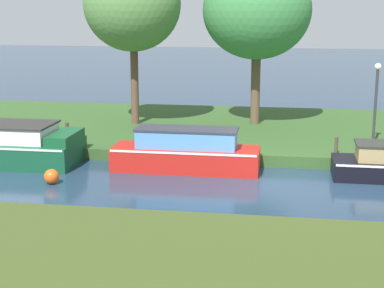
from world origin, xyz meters
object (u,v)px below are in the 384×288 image
(willow_tree_left, at_px, (132,4))
(red_cruiser, at_px, (186,152))
(mooring_post_far, at_px, (336,145))
(mooring_post_near, at_px, (67,133))
(lamp_post, at_px, (376,95))
(willow_tree_centre, at_px, (257,11))
(channel_buoy, at_px, (52,177))

(willow_tree_left, bearing_deg, red_cruiser, -60.35)
(willow_tree_left, relative_size, mooring_post_far, 11.64)
(willow_tree_left, bearing_deg, mooring_post_near, -109.72)
(lamp_post, bearing_deg, willow_tree_centre, 143.19)
(willow_tree_left, height_order, willow_tree_centre, willow_tree_left)
(willow_tree_centre, bearing_deg, red_cruiser, -106.99)
(red_cruiser, bearing_deg, channel_buoy, -150.15)
(willow_tree_left, distance_m, willow_tree_centre, 5.09)
(lamp_post, height_order, channel_buoy, lamp_post)
(mooring_post_near, bearing_deg, mooring_post_far, 0.00)
(lamp_post, bearing_deg, mooring_post_far, -133.68)
(willow_tree_left, height_order, lamp_post, willow_tree_left)
(willow_tree_left, xyz_separation_m, willow_tree_centre, (5.04, 0.70, -0.26))
(mooring_post_near, distance_m, mooring_post_far, 9.55)
(mooring_post_far, bearing_deg, channel_buoy, -157.64)
(lamp_post, xyz_separation_m, mooring_post_near, (-10.95, -1.47, -1.46))
(red_cruiser, distance_m, willow_tree_left, 7.93)
(red_cruiser, xyz_separation_m, mooring_post_near, (-4.61, 1.41, 0.19))
(mooring_post_near, height_order, channel_buoy, mooring_post_near)
(red_cruiser, height_order, willow_tree_centre, willow_tree_centre)
(mooring_post_near, xyz_separation_m, channel_buoy, (0.80, -3.60, -0.57))
(mooring_post_far, bearing_deg, red_cruiser, -164.03)
(willow_tree_left, distance_m, channel_buoy, 9.28)
(red_cruiser, bearing_deg, lamp_post, 24.45)
(mooring_post_near, bearing_deg, lamp_post, 7.65)
(willow_tree_left, xyz_separation_m, channel_buoy, (-0.67, -7.70, -5.14))
(lamp_post, relative_size, mooring_post_far, 4.98)
(channel_buoy, bearing_deg, red_cruiser, 29.85)
(mooring_post_near, bearing_deg, channel_buoy, -77.53)
(willow_tree_centre, height_order, channel_buoy, willow_tree_centre)
(red_cruiser, relative_size, mooring_post_far, 8.13)
(mooring_post_far, bearing_deg, willow_tree_left, 153.10)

